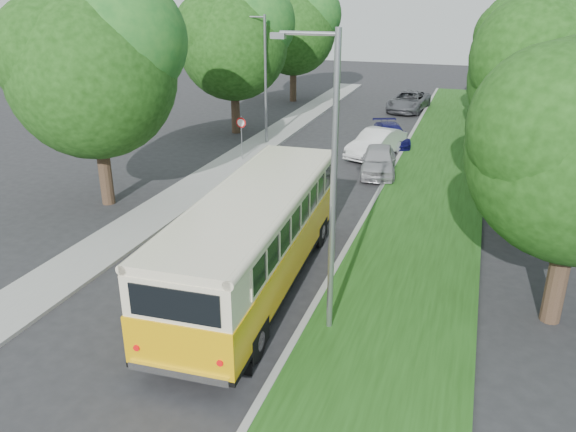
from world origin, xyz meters
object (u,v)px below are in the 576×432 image
(lamppost_near, at_px, (330,180))
(car_silver, at_px, (378,160))
(car_blue, at_px, (390,134))
(car_grey, at_px, (409,101))
(vintage_bus, at_px, (256,240))
(car_white, at_px, (376,143))
(lamppost_far, at_px, (264,75))

(lamppost_near, relative_size, car_silver, 1.87)
(lamppost_near, relative_size, car_blue, 1.87)
(lamppost_near, xyz_separation_m, car_grey, (-1.90, 31.43, -3.62))
(car_blue, bearing_deg, vintage_bus, -114.66)
(car_silver, bearing_deg, car_white, 93.69)
(car_grey, bearing_deg, vintage_bus, -84.77)
(lamppost_near, height_order, lamppost_far, lamppost_near)
(car_silver, relative_size, car_grey, 0.79)
(car_grey, bearing_deg, car_white, -83.23)
(car_grey, bearing_deg, lamppost_far, -111.66)
(vintage_bus, height_order, car_grey, vintage_bus)
(car_white, xyz_separation_m, car_blue, (0.33, 2.94, -0.14))
(car_silver, relative_size, car_white, 0.93)
(lamppost_far, xyz_separation_m, car_silver, (7.70, -3.92, -3.39))
(vintage_bus, distance_m, car_silver, 13.10)
(lamppost_near, distance_m, car_blue, 21.11)
(vintage_bus, xyz_separation_m, car_white, (0.80, 16.17, -0.86))
(lamppost_far, height_order, car_blue, lamppost_far)
(lamppost_far, distance_m, car_blue, 8.42)
(lamppost_near, height_order, car_silver, lamppost_near)
(lamppost_near, bearing_deg, car_blue, 94.35)
(car_silver, height_order, car_grey, car_grey)
(lamppost_far, relative_size, car_white, 1.63)
(car_white, xyz_separation_m, car_grey, (0.00, 13.65, -0.01))
(lamppost_far, relative_size, car_blue, 1.75)
(car_silver, bearing_deg, vintage_bus, -105.23)
(lamppost_near, height_order, car_white, lamppost_near)
(car_silver, bearing_deg, car_grey, 83.73)
(car_grey, bearing_deg, car_silver, -80.86)
(car_white, height_order, car_blue, car_white)
(lamppost_far, xyz_separation_m, car_grey, (7.00, 12.93, -3.36))
(lamppost_far, bearing_deg, car_silver, -26.96)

